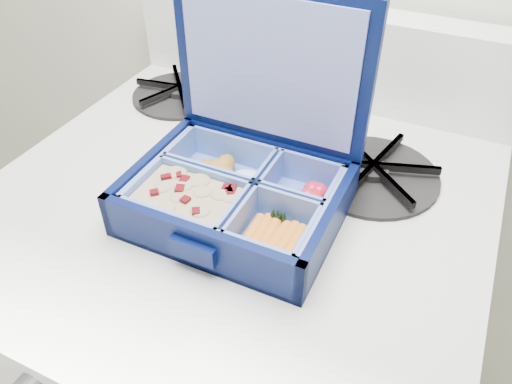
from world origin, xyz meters
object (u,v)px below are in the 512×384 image
at_px(bento_box, 236,197).
at_px(burner_grate, 373,169).
at_px(stove, 246,378).
at_px(fork, 323,165).

xyz_separation_m(bento_box, burner_grate, (0.13, 0.15, -0.02)).
height_order(bento_box, burner_grate, bento_box).
distance_m(stove, bento_box, 0.52).
distance_m(bento_box, burner_grate, 0.20).
relative_size(stove, fork, 5.45).
bearing_deg(stove, bento_box, -68.98).
bearing_deg(burner_grate, bento_box, -131.20).
bearing_deg(bento_box, fork, 65.59).
relative_size(bento_box, fork, 1.41).
bearing_deg(bento_box, stove, 110.93).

